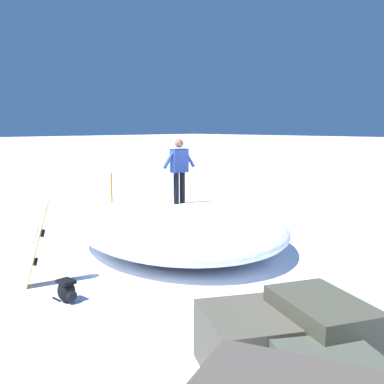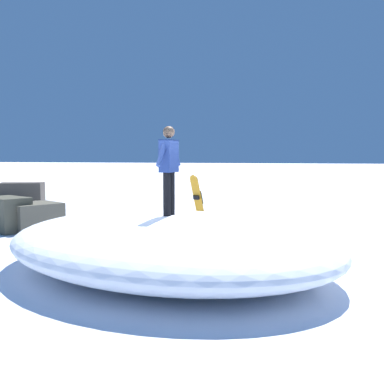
{
  "view_description": "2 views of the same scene",
  "coord_description": "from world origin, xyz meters",
  "views": [
    {
      "loc": [
        8.64,
        8.29,
        3.11
      ],
      "look_at": [
        0.35,
        -0.04,
        1.42
      ],
      "focal_mm": 43.31,
      "sensor_mm": 36.0,
      "label": 1
    },
    {
      "loc": [
        -7.74,
        -2.99,
        2.23
      ],
      "look_at": [
        1.09,
        -0.7,
        1.49
      ],
      "focal_mm": 42.5,
      "sensor_mm": 36.0,
      "label": 2
    }
  ],
  "objects": [
    {
      "name": "ground",
      "position": [
        0.0,
        0.0,
        0.0
      ],
      "size": [
        240.0,
        240.0,
        0.0
      ],
      "primitive_type": "plane",
      "color": "white"
    },
    {
      "name": "snow_mound",
      "position": [
        0.49,
        -0.36,
        0.55
      ],
      "size": [
        7.68,
        8.49,
        1.09
      ],
      "primitive_type": "ellipsoid",
      "rotation": [
        0.0,
        0.0,
        1.13
      ],
      "color": "white",
      "rests_on": "ground"
    },
    {
      "name": "snowboarder_standing",
      "position": [
        0.43,
        -0.43,
        2.06
      ],
      "size": [
        1.02,
        0.27,
        1.68
      ],
      "color": "black",
      "rests_on": "snow_mound"
    },
    {
      "name": "snowboard_primary_upright",
      "position": [
        4.6,
        0.02,
        0.88
      ],
      "size": [
        0.57,
        0.5,
        1.69
      ],
      "color": "orange",
      "rests_on": "ground"
    },
    {
      "name": "backpack_far",
      "position": [
        4.66,
        1.14,
        0.21
      ],
      "size": [
        0.3,
        0.55,
        0.41
      ],
      "color": "black",
      "rests_on": "ground"
    },
    {
      "name": "rock_outcrop",
      "position": [
        4.64,
        5.94,
        0.48
      ],
      "size": [
        3.51,
        3.46,
        1.29
      ],
      "color": "#4E5346",
      "rests_on": "ground"
    }
  ]
}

